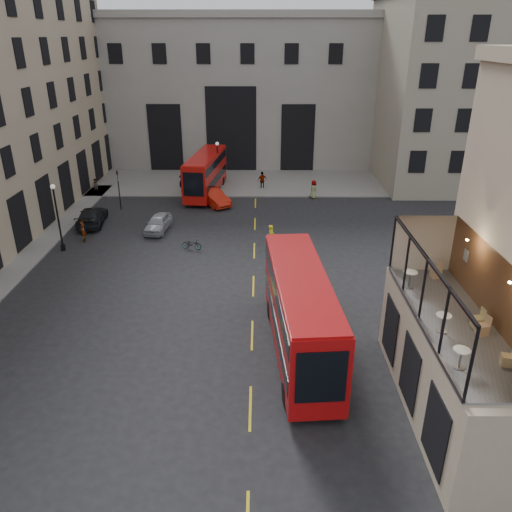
{
  "coord_description": "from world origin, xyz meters",
  "views": [
    {
      "loc": [
        -1.62,
        -17.84,
        15.51
      ],
      "look_at": [
        -1.81,
        10.24,
        3.0
      ],
      "focal_mm": 35.0,
      "sensor_mm": 36.0,
      "label": 1
    }
  ],
  "objects_px": {
    "bicycle": "(192,244)",
    "cafe_chair_d": "(436,272)",
    "car_b": "(213,197)",
    "pedestrian_b": "(183,183)",
    "traffic_light_far": "(118,185)",
    "street_lamp_a": "(59,222)",
    "pedestrian_d": "(314,189)",
    "pedestrian_e": "(83,231)",
    "cafe_chair_c": "(478,321)",
    "traffic_light_near": "(269,253)",
    "cafe_table_near": "(461,356)",
    "cyclist": "(271,237)",
    "cafe_table_far": "(410,277)",
    "pedestrian_a": "(96,186)",
    "pedestrian_c": "(262,180)",
    "bus_near": "(300,310)",
    "street_lamp_b": "(218,170)",
    "cafe_chair_b": "(483,329)",
    "bus_far": "(206,172)",
    "car_c": "(92,216)",
    "cafe_chair_a": "(507,360)",
    "car_a": "(158,223)",
    "cafe_table_mid": "(443,321)"
  },
  "relations": [
    {
      "from": "cafe_chair_c",
      "to": "pedestrian_e",
      "type": "bearing_deg",
      "value": 138.93
    },
    {
      "from": "bicycle",
      "to": "cafe_chair_b",
      "type": "bearing_deg",
      "value": -130.4
    },
    {
      "from": "bus_far",
      "to": "pedestrian_c",
      "type": "distance_m",
      "value": 6.36
    },
    {
      "from": "cafe_chair_c",
      "to": "traffic_light_far",
      "type": "bearing_deg",
      "value": 128.1
    },
    {
      "from": "street_lamp_b",
      "to": "bus_far",
      "type": "height_order",
      "value": "street_lamp_b"
    },
    {
      "from": "cafe_chair_c",
      "to": "car_b",
      "type": "bearing_deg",
      "value": 114.27
    },
    {
      "from": "traffic_light_near",
      "to": "pedestrian_d",
      "type": "bearing_deg",
      "value": 75.9
    },
    {
      "from": "bus_near",
      "to": "bus_far",
      "type": "distance_m",
      "value": 29.85
    },
    {
      "from": "bus_far",
      "to": "pedestrian_b",
      "type": "distance_m",
      "value": 2.93
    },
    {
      "from": "car_b",
      "to": "pedestrian_e",
      "type": "bearing_deg",
      "value": -169.37
    },
    {
      "from": "cafe_table_near",
      "to": "pedestrian_a",
      "type": "bearing_deg",
      "value": 123.85
    },
    {
      "from": "bus_near",
      "to": "cafe_table_mid",
      "type": "xyz_separation_m",
      "value": [
        5.2,
        -5.19,
        2.55
      ]
    },
    {
      "from": "traffic_light_near",
      "to": "car_a",
      "type": "bearing_deg",
      "value": 132.05
    },
    {
      "from": "bus_near",
      "to": "pedestrian_e",
      "type": "bearing_deg",
      "value": 136.89
    },
    {
      "from": "traffic_light_near",
      "to": "cafe_table_near",
      "type": "bearing_deg",
      "value": -66.58
    },
    {
      "from": "cafe_chair_a",
      "to": "cafe_chair_c",
      "type": "xyz_separation_m",
      "value": [
        -0.04,
        2.57,
        0.02
      ]
    },
    {
      "from": "bus_near",
      "to": "cafe_chair_d",
      "type": "height_order",
      "value": "cafe_chair_d"
    },
    {
      "from": "car_b",
      "to": "cyclist",
      "type": "xyz_separation_m",
      "value": [
        5.59,
        -11.16,
        0.2
      ]
    },
    {
      "from": "car_b",
      "to": "pedestrian_b",
      "type": "distance_m",
      "value": 5.45
    },
    {
      "from": "cafe_chair_c",
      "to": "cafe_chair_d",
      "type": "relative_size",
      "value": 0.94
    },
    {
      "from": "pedestrian_c",
      "to": "pedestrian_e",
      "type": "bearing_deg",
      "value": 21.64
    },
    {
      "from": "pedestrian_d",
      "to": "cafe_table_far",
      "type": "distance_m",
      "value": 28.99
    },
    {
      "from": "pedestrian_e",
      "to": "cafe_table_far",
      "type": "relative_size",
      "value": 2.31
    },
    {
      "from": "car_b",
      "to": "cafe_table_far",
      "type": "height_order",
      "value": "cafe_table_far"
    },
    {
      "from": "cafe_table_mid",
      "to": "car_a",
      "type": "bearing_deg",
      "value": 124.77
    },
    {
      "from": "car_c",
      "to": "pedestrian_d",
      "type": "distance_m",
      "value": 21.9
    },
    {
      "from": "street_lamp_a",
      "to": "bus_near",
      "type": "bearing_deg",
      "value": -37.77
    },
    {
      "from": "traffic_light_far",
      "to": "cafe_chair_a",
      "type": "distance_m",
      "value": 38.23
    },
    {
      "from": "bicycle",
      "to": "pedestrian_d",
      "type": "distance_m",
      "value": 17.29
    },
    {
      "from": "pedestrian_a",
      "to": "cafe_chair_d",
      "type": "bearing_deg",
      "value": -44.43
    },
    {
      "from": "cyclist",
      "to": "street_lamp_b",
      "type": "bearing_deg",
      "value": 34.64
    },
    {
      "from": "pedestrian_a",
      "to": "bicycle",
      "type": "bearing_deg",
      "value": -47.53
    },
    {
      "from": "pedestrian_d",
      "to": "pedestrian_e",
      "type": "height_order",
      "value": "pedestrian_d"
    },
    {
      "from": "pedestrian_e",
      "to": "traffic_light_far",
      "type": "bearing_deg",
      "value": 156.69
    },
    {
      "from": "pedestrian_e",
      "to": "pedestrian_c",
      "type": "bearing_deg",
      "value": 119.45
    },
    {
      "from": "bus_far",
      "to": "pedestrian_b",
      "type": "relative_size",
      "value": 5.44
    },
    {
      "from": "traffic_light_far",
      "to": "street_lamp_a",
      "type": "height_order",
      "value": "street_lamp_a"
    },
    {
      "from": "traffic_light_far",
      "to": "cafe_table_far",
      "type": "xyz_separation_m",
      "value": [
        20.45,
        -24.92,
        2.71
      ]
    },
    {
      "from": "pedestrian_a",
      "to": "cafe_chair_d",
      "type": "relative_size",
      "value": 1.73
    },
    {
      "from": "cafe_chair_a",
      "to": "cafe_chair_b",
      "type": "distance_m",
      "value": 2.03
    },
    {
      "from": "cafe_table_near",
      "to": "cafe_table_far",
      "type": "relative_size",
      "value": 0.93
    },
    {
      "from": "bicycle",
      "to": "pedestrian_d",
      "type": "height_order",
      "value": "pedestrian_d"
    },
    {
      "from": "cyclist",
      "to": "cafe_table_far",
      "type": "relative_size",
      "value": 2.44
    },
    {
      "from": "cafe_table_far",
      "to": "cafe_chair_d",
      "type": "xyz_separation_m",
      "value": [
        1.6,
        1.08,
        -0.27
      ]
    },
    {
      "from": "bicycle",
      "to": "cafe_chair_d",
      "type": "relative_size",
      "value": 1.78
    },
    {
      "from": "traffic_light_far",
      "to": "pedestrian_b",
      "type": "height_order",
      "value": "traffic_light_far"
    },
    {
      "from": "cafe_chair_d",
      "to": "car_a",
      "type": "bearing_deg",
      "value": 133.71
    },
    {
      "from": "cafe_chair_d",
      "to": "pedestrian_c",
      "type": "bearing_deg",
      "value": 105.09
    },
    {
      "from": "bus_near",
      "to": "car_b",
      "type": "xyz_separation_m",
      "value": [
        -6.75,
        25.13,
        -1.76
      ]
    },
    {
      "from": "cafe_chair_a",
      "to": "cafe_chair_c",
      "type": "bearing_deg",
      "value": 90.78
    }
  ]
}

